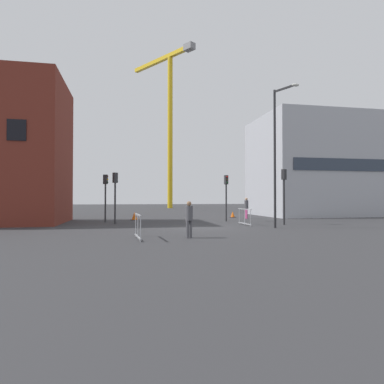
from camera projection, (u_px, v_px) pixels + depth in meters
The scene contains 14 objects.
ground at pixel (202, 228), 20.32m from camera, with size 160.00×160.00×0.00m, color #333335.
office_block at pixel (318, 167), 35.25m from camera, with size 12.58×9.52×9.99m.
construction_crane at pixel (169, 109), 61.03m from camera, with size 9.82×13.96×27.93m.
streetlamp_tall at pixel (277, 147), 20.07m from camera, with size 0.90×1.59×8.23m.
traffic_light_near at pixel (106, 190), 25.08m from camera, with size 0.39×0.33×3.51m.
traffic_light_island at pixel (226, 190), 26.04m from camera, with size 0.28×0.39×3.53m.
traffic_light_far at pixel (115, 189), 23.24m from camera, with size 0.38×0.36×3.51m.
traffic_light_crosswalk at pixel (284, 187), 22.71m from camera, with size 0.39×0.35×3.70m.
pedestrian_walking at pixel (246, 206), 29.40m from camera, with size 0.34×0.34×1.82m.
pedestrian_waiting at pixel (189, 217), 15.11m from camera, with size 0.34×0.34×1.63m.
safety_barrier_mid_span at pixel (138, 226), 14.66m from camera, with size 0.22×2.14×1.08m.
safety_barrier_right_run at pixel (245, 216), 22.34m from camera, with size 0.08×2.31×1.08m.
traffic_cone_on_verge at pixel (233, 215), 31.23m from camera, with size 0.54×0.54×0.55m.
traffic_cone_striped at pixel (135, 216), 27.57m from camera, with size 0.64×0.64×0.65m.
Camera 1 is at (-4.45, -19.88, 1.77)m, focal length 31.84 mm.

